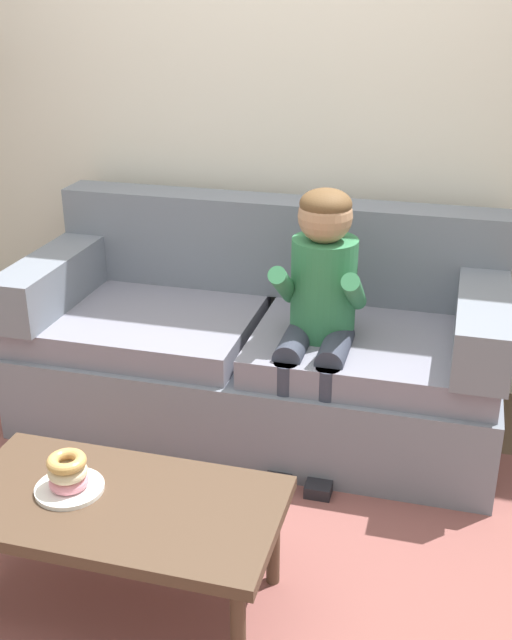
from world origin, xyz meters
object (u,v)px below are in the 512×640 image
Objects in this scene: couch at (260,348)px; toy_controller at (78,509)px; donut at (69,481)px; coffee_table at (118,512)px; person_child at (320,301)px.

couch is 1.03m from toy_controller.
toy_controller is (-0.19, 0.35, -0.40)m from donut.
couch is 8.93× the size of toy_controller.
couch is at bearing 77.28° from donut.
coffee_table is 1.15m from person_child.
couch is at bearing 65.46° from toy_controller.
couch is 16.82× the size of donut.
donut is 0.53× the size of toy_controller.
donut is (-0.16, 0.01, 0.08)m from coffee_table.
coffee_table is 0.89× the size of person_child.
couch reaches higher than donut.
person_child reaches higher than donut.
donut reaches higher than coffee_table.
couch is 1.83× the size of person_child.
coffee_table is 0.59m from toy_controller.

